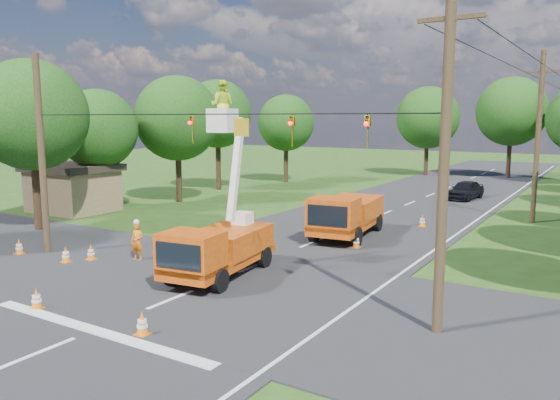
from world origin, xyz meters
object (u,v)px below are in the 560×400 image
Objects in this scene: tree_left_b at (32,115)px; traffic_cone_4 at (66,255)px; pole_right_near at (444,157)px; tree_far_a at (428,118)px; traffic_cone_3 at (91,252)px; pole_right_mid at (538,136)px; second_truck at (346,214)px; traffic_cone_1 at (142,324)px; shed at (73,187)px; tree_left_c at (97,129)px; distant_car at (465,190)px; tree_left_e at (217,114)px; tree_far_b at (512,112)px; traffic_cone_6 at (422,221)px; ground_worker at (137,242)px; traffic_cone_0 at (36,299)px; tree_left_f at (286,123)px; tree_left_d at (177,119)px; traffic_cone_2 at (356,241)px; pole_left at (42,155)px; traffic_cone_5 at (19,247)px; bucket_truck at (219,236)px.

traffic_cone_4 is at bearing -27.06° from tree_left_b.
pole_right_near is 1.05× the size of tree_far_a.
pole_right_mid is at bearing 52.59° from traffic_cone_3.
second_truck is 14.94m from traffic_cone_1.
tree_left_c is at bearing 33.69° from shed.
distant_car is 21.16m from tree_left_e.
traffic_cone_6 is at bearing -89.31° from tree_far_b.
pole_right_mid reaches higher than tree_left_b.
traffic_cone_6 is (2.54, 4.84, -0.86)m from second_truck.
ground_worker is at bearing 137.15° from traffic_cone_1.
second_truck is at bearing 75.43° from traffic_cone_0.
traffic_cone_3 is at bearing -74.78° from tree_left_f.
second_truck reaches higher than distant_car.
second_truck is 17.24m from tree_left_d.
shed is 42.86m from tree_far_b.
traffic_cone_2 is 0.09× the size of tree_left_c.
tree_left_f is (1.70, 21.00, 0.25)m from tree_left_c.
pole_left reaches higher than traffic_cone_6.
second_truck is at bearing -93.59° from tree_far_b.
traffic_cone_2 is at bearing 42.51° from traffic_cone_3.
traffic_cone_0 is 14.31m from traffic_cone_2.
tree_left_d is at bearing 120.82° from traffic_cone_0.
tree_left_d reaches higher than pole_left.
tree_left_d is (-4.69, 15.89, 5.77)m from traffic_cone_5.
tree_left_f is (-17.65, 2.68, 4.96)m from distant_car.
tree_left_e reaches higher than second_truck.
shed is at bearing 124.99° from tree_left_b.
second_truck is 0.65× the size of pole_right_near.
tree_far_b is (3.33, 43.91, 5.15)m from bucket_truck.
pole_right_near is at bearing -7.43° from tree_left_b.
pole_right_near is (13.45, -1.24, 4.27)m from ground_worker.
shed is at bearing 130.87° from traffic_cone_5.
traffic_cone_4 is at bearing -177.44° from pole_right_near.
ground_worker is 0.18× the size of tree_left_d.
traffic_cone_6 is 22.54m from shed.
tree_far_a is (5.31, 43.89, 5.83)m from traffic_cone_5.
tree_left_e is at bearing 85.10° from shed.
tree_left_d reaches higher than distant_car.
tree_left_d is (-11.88, 19.92, 5.77)m from traffic_cone_0.
second_truck is 12.60m from traffic_cone_3.
pole_right_mid reaches higher than tree_far_a.
traffic_cone_5 is 31.66m from tree_left_f.
ground_worker is 14.17m from pole_right_near.
second_truck is 9.14× the size of traffic_cone_6.
tree_left_b is at bearing 164.69° from bucket_truck.
tree_far_b is (17.80, 15.00, 1.12)m from tree_left_f.
pole_right_mid is 1.19× the size of tree_left_f.
pole_right_near is 1.11× the size of pole_left.
traffic_cone_6 is (3.69, 13.98, -1.30)m from bucket_truck.
bucket_truck is at bearing -9.59° from ground_worker.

